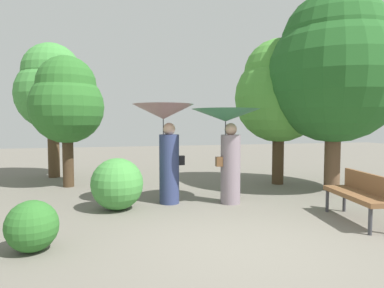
{
  "coord_description": "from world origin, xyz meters",
  "views": [
    {
      "loc": [
        -1.93,
        -4.31,
        1.71
      ],
      "look_at": [
        0.0,
        3.13,
        1.22
      ],
      "focal_mm": 31.54,
      "sensor_mm": 36.0,
      "label": 1
    }
  ],
  "objects": [
    {
      "name": "ground_plane",
      "position": [
        0.0,
        0.0,
        0.0
      ],
      "size": [
        40.0,
        40.0,
        0.0
      ],
      "primitive_type": "plane",
      "color": "#6B665B"
    },
    {
      "name": "tree_near_right",
      "position": [
        3.62,
        2.98,
        3.11
      ],
      "size": [
        3.3,
        3.3,
        4.94
      ],
      "color": "brown",
      "rests_on": "ground"
    },
    {
      "name": "bush_path_right",
      "position": [
        -2.88,
        0.45,
        0.34
      ],
      "size": [
        0.68,
        0.68,
        0.68
      ],
      "primitive_type": "sphere",
      "color": "#2D6B28",
      "rests_on": "ground"
    },
    {
      "name": "person_right",
      "position": [
        0.54,
        2.3,
        1.49
      ],
      "size": [
        1.41,
        1.41,
        1.99
      ],
      "rotation": [
        0.0,
        0.0,
        1.71
      ],
      "color": "gray",
      "rests_on": "ground"
    },
    {
      "name": "tree_mid_right",
      "position": [
        2.72,
        4.11,
        2.58
      ],
      "size": [
        2.42,
        2.42,
        3.98
      ],
      "color": "#42301E",
      "rests_on": "ground"
    },
    {
      "name": "person_left",
      "position": [
        -0.7,
        2.62,
        1.53
      ],
      "size": [
        1.27,
        1.27,
        2.09
      ],
      "rotation": [
        0.0,
        0.0,
        1.71
      ],
      "color": "navy",
      "rests_on": "ground"
    },
    {
      "name": "bush_path_left",
      "position": [
        -1.71,
        2.36,
        0.51
      ],
      "size": [
        1.02,
        1.02,
        1.02
      ],
      "primitive_type": "sphere",
      "color": "#428C3D",
      "rests_on": "ground"
    },
    {
      "name": "park_bench",
      "position": [
        2.31,
        0.49,
        0.51
      ],
      "size": [
        0.73,
        1.56,
        0.83
      ],
      "rotation": [
        0.0,
        0.0,
        -1.74
      ],
      "color": "#38383D",
      "rests_on": "ground"
    },
    {
      "name": "tree_mid_left",
      "position": [
        -2.89,
        5.12,
        2.29
      ],
      "size": [
        1.91,
        1.91,
        3.45
      ],
      "color": "#42301E",
      "rests_on": "ground"
    },
    {
      "name": "tree_near_left",
      "position": [
        -3.48,
        6.89,
        2.78
      ],
      "size": [
        2.19,
        2.19,
        4.13
      ],
      "color": "#4C3823",
      "rests_on": "ground"
    }
  ]
}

